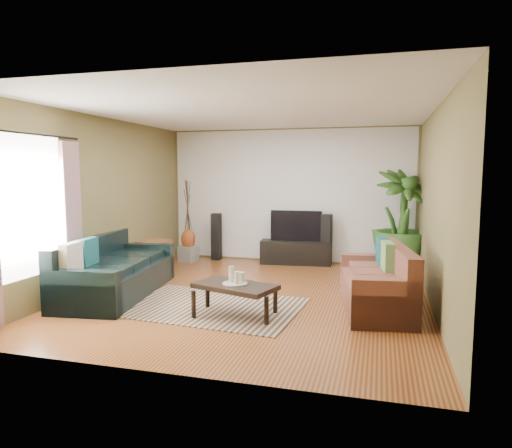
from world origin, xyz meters
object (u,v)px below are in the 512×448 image
(tv_stand, at_px, (296,252))
(vase, at_px, (188,239))
(sofa_left, at_px, (117,266))
(speaker_right, at_px, (327,240))
(speaker_left, at_px, (216,237))
(sofa_right, at_px, (376,278))
(coffee_table, at_px, (235,300))
(pedestal, at_px, (188,254))
(television, at_px, (296,226))
(side_table, at_px, (153,256))
(potted_plant, at_px, (401,221))

(tv_stand, height_order, vase, vase)
(sofa_left, relative_size, speaker_right, 2.31)
(speaker_left, relative_size, speaker_right, 0.96)
(sofa_left, xyz_separation_m, sofa_right, (3.74, 0.24, 0.00))
(coffee_table, relative_size, tv_stand, 0.73)
(pedestal, bearing_deg, speaker_right, 6.91)
(tv_stand, relative_size, vase, 3.42)
(tv_stand, xyz_separation_m, speaker_left, (-1.68, 0.00, 0.25))
(sofa_right, bearing_deg, sofa_left, -95.19)
(speaker_right, distance_m, pedestal, 2.82)
(vase, bearing_deg, coffee_table, -57.27)
(sofa_left, bearing_deg, tv_stand, -43.93)
(television, height_order, speaker_left, television)
(speaker_right, height_order, side_table, speaker_right)
(sofa_right, bearing_deg, coffee_table, -74.59)
(pedestal, bearing_deg, potted_plant, 0.88)
(television, distance_m, vase, 2.22)
(coffee_table, relative_size, speaker_right, 1.01)
(vase, bearing_deg, sofa_right, -32.49)
(sofa_right, bearing_deg, speaker_right, -169.29)
(television, bearing_deg, speaker_right, 0.00)
(television, bearing_deg, tv_stand, 0.00)
(sofa_left, xyz_separation_m, tv_stand, (2.17, 2.96, -0.19))
(television, xyz_separation_m, vase, (-2.17, -0.34, -0.30))
(tv_stand, xyz_separation_m, vase, (-2.17, -0.34, 0.23))
(sofa_right, bearing_deg, tv_stand, -158.82)
(speaker_left, height_order, pedestal, speaker_left)
(tv_stand, bearing_deg, vase, -176.87)
(pedestal, bearing_deg, speaker_left, 34.56)
(sofa_right, xyz_separation_m, speaker_right, (-0.96, 2.72, 0.08))
(television, distance_m, potted_plant, 2.00)
(speaker_left, bearing_deg, pedestal, -144.76)
(potted_plant, bearing_deg, tv_stand, 172.14)
(potted_plant, relative_size, vase, 4.60)
(sofa_left, distance_m, speaker_left, 3.00)
(television, distance_m, speaker_right, 0.66)
(side_table, bearing_deg, potted_plant, 13.47)
(sofa_left, height_order, coffee_table, sofa_left)
(speaker_left, height_order, speaker_right, speaker_right)
(vase, bearing_deg, potted_plant, 0.88)
(speaker_left, bearing_deg, speaker_right, 0.69)
(speaker_left, bearing_deg, vase, -144.76)
(side_table, bearing_deg, sofa_right, -19.06)
(potted_plant, bearing_deg, coffee_table, -123.41)
(speaker_left, bearing_deg, potted_plant, -3.58)
(speaker_right, bearing_deg, television, -172.09)
(side_table, bearing_deg, television, 28.59)
(sofa_right, distance_m, speaker_left, 4.24)
(speaker_left, bearing_deg, coffee_table, -65.53)
(potted_plant, bearing_deg, vase, -179.12)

